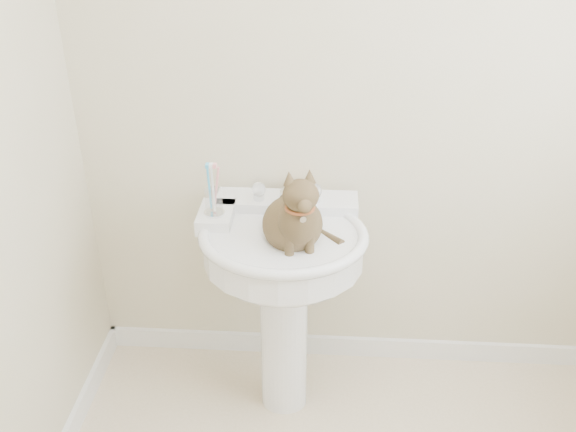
# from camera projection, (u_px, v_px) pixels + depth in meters

# --- Properties ---
(wall_back) EXTENTS (2.20, 0.00, 2.50)m
(wall_back) POSITION_uv_depth(u_px,v_px,m) (385.00, 70.00, 2.16)
(wall_back) COLOR beige
(wall_back) RESTS_ON ground
(baseboard_back) EXTENTS (2.20, 0.02, 0.09)m
(baseboard_back) POSITION_uv_depth(u_px,v_px,m) (364.00, 347.00, 2.74)
(baseboard_back) COLOR white
(baseboard_back) RESTS_ON floor
(pedestal_sink) EXTENTS (0.59, 0.58, 0.81)m
(pedestal_sink) POSITION_uv_depth(u_px,v_px,m) (283.00, 267.00, 2.22)
(pedestal_sink) COLOR white
(pedestal_sink) RESTS_ON floor
(faucet) EXTENTS (0.28, 0.12, 0.14)m
(faucet) POSITION_uv_depth(u_px,v_px,m) (286.00, 193.00, 2.24)
(faucet) COLOR silver
(faucet) RESTS_ON pedestal_sink
(soap_bar) EXTENTS (0.09, 0.06, 0.03)m
(soap_bar) POSITION_uv_depth(u_px,v_px,m) (297.00, 189.00, 2.33)
(soap_bar) COLOR orange
(soap_bar) RESTS_ON pedestal_sink
(toothbrush_cup) EXTENTS (0.07, 0.07, 0.18)m
(toothbrush_cup) POSITION_uv_depth(u_px,v_px,m) (214.00, 201.00, 2.17)
(toothbrush_cup) COLOR silver
(toothbrush_cup) RESTS_ON pedestal_sink
(cat) EXTENTS (0.22, 0.28, 0.40)m
(cat) POSITION_uv_depth(u_px,v_px,m) (294.00, 220.00, 2.07)
(cat) COLOR brown
(cat) RESTS_ON pedestal_sink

